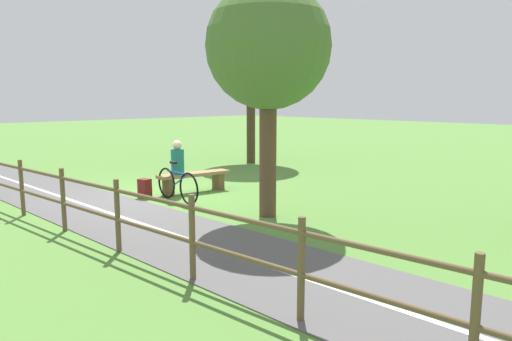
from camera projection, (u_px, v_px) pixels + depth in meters
The scene contains 10 objects.
ground_plane at pixel (156, 196), 11.28m from camera, with size 80.00×80.00×0.00m, color #548438.
paved_path at pixel (210, 247), 7.40m from camera, with size 2.23×36.00×0.02m, color #565454.
path_centre_line at pixel (210, 247), 7.40m from camera, with size 0.10×32.00×0.00m, color silver.
bench at pixel (194, 179), 11.72m from camera, with size 1.91×0.66×0.50m.
person_seated at pixel (177, 159), 11.39m from camera, with size 0.36×0.36×0.83m.
bicycle at pixel (177, 185), 10.68m from camera, with size 0.11×1.68×0.91m.
backpack at pixel (145, 189), 11.07m from camera, with size 0.30×0.30×0.46m.
fence_roadside at pixel (117, 209), 7.11m from camera, with size 1.29×13.75×1.13m.
tree_by_path at pixel (268, 48), 8.93m from camera, with size 2.42×2.42×4.52m.
tree_far_left at pixel (251, 51), 16.69m from camera, with size 3.17×3.17×5.62m.
Camera 1 is at (5.88, 9.67, 2.32)m, focal length 32.96 mm.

